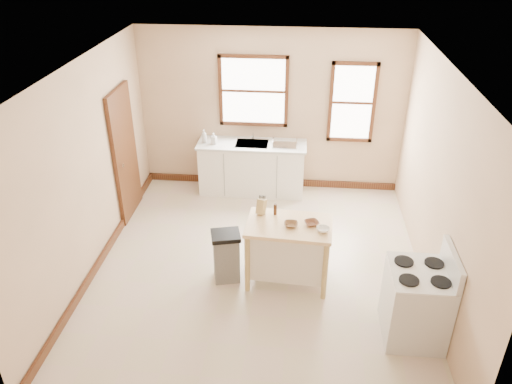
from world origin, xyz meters
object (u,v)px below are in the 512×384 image
Objects in this scene: bowl_b at (312,223)px; trash_bin at (226,256)px; dish_rack at (285,143)px; gas_stove at (417,294)px; knife_block at (261,207)px; soap_bottle_a at (204,136)px; bowl_c at (323,230)px; pepper_grinder at (275,209)px; soap_bottle_b at (214,138)px; bowl_a at (291,224)px; kitchen_island at (288,253)px.

bowl_b is 1.23m from trash_bin.
bowl_b is at bearing -10.76° from trash_bin.
bowl_b is (0.45, -2.38, -0.06)m from dish_rack.
knife_block is at bearing 149.88° from gas_stove.
soap_bottle_a is 0.32× the size of trash_bin.
bowl_c is at bearing -73.51° from dish_rack.
knife_block reaches higher than bowl_b.
pepper_grinder is at bearing 23.06° from knife_block.
bowl_b reaches higher than trash_bin.
soap_bottle_b is 0.27× the size of trash_bin.
bowl_b is (1.65, -2.36, -0.10)m from soap_bottle_b.
knife_block is 0.48m from bowl_a.
soap_bottle_a is at bearing 92.52° from trash_bin.
bowl_a is at bearing -167.79° from bowl_b.
bowl_a is (1.56, -2.44, -0.12)m from soap_bottle_a.
knife_block reaches higher than trash_bin.
gas_stove is (2.85, -3.23, -0.43)m from soap_bottle_b.
gas_stove reaches higher than trash_bin.
kitchen_island is (1.54, -2.40, -0.59)m from soap_bottle_a.
bowl_b is (0.48, -0.20, -0.05)m from pepper_grinder.
soap_bottle_b is 0.47× the size of dish_rack.
gas_stove reaches higher than soap_bottle_a.
bowl_c is 0.22× the size of trash_bin.
gas_stove is (1.68, -1.07, -0.38)m from pepper_grinder.
soap_bottle_b is at bearing 125.02° from bowl_b.
soap_bottle_a reaches higher than bowl_b.
gas_stove is at bearing -32.67° from pepper_grinder.
bowl_b is (0.26, 0.06, 0.00)m from bowl_a.
kitchen_island is at bearing 117.60° from bowl_a.
bowl_a is at bearing 167.99° from bowl_c.
pepper_grinder is (1.35, -2.18, -0.07)m from soap_bottle_a.
trash_bin is (-0.84, -0.00, -0.55)m from bowl_a.
soap_bottle_a is at bearing 122.56° from bowl_a.
gas_stove is at bearing -33.30° from trash_bin.
pepper_grinder is 0.93× the size of bowl_c.
dish_rack is at bearing 12.58° from soap_bottle_b.
knife_block reaches higher than kitchen_island.
soap_bottle_a is 2.64m from trash_bin.
soap_bottle_a is at bearing -179.12° from soap_bottle_b.
bowl_b is at bearing -23.26° from pepper_grinder.
kitchen_island is 0.64m from bowl_c.
pepper_grinder is (-0.19, 0.22, 0.52)m from kitchen_island.
soap_bottle_b is 2.56m from trash_bin.
knife_block is (-0.21, -2.17, 0.02)m from dish_rack.
bowl_c is (0.14, -0.14, 0.00)m from bowl_b.
trash_bin is (-0.44, -0.27, -0.63)m from knife_block.
trash_bin is (-1.10, -0.06, -0.55)m from bowl_b.
soap_bottle_a is 3.20m from bowl_c.
soap_bottle_b is 2.37m from knife_block.
knife_block is (0.99, -2.15, -0.03)m from soap_bottle_b.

